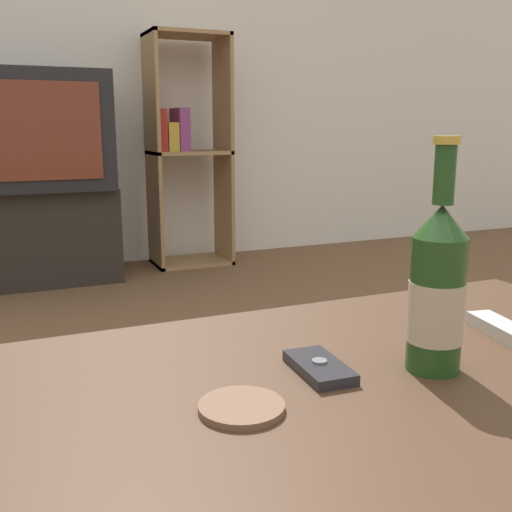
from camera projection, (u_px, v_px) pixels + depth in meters
back_wall at (55, 25)px, 3.15m from camera, size 8.00×0.05×2.60m
coffee_table at (395, 485)px, 0.63m from camera, size 1.14×0.88×0.47m
tv_stand at (34, 235)px, 3.03m from camera, size 0.81×0.44×0.48m
television at (25, 131)px, 2.92m from camera, size 0.77×0.57×0.56m
bookshelf at (185, 148)px, 3.34m from camera, size 0.43×0.30×1.27m
beer_bottle at (437, 291)px, 0.75m from camera, size 0.07×0.07×0.30m
cell_phone at (323, 367)px, 0.76m from camera, size 0.06×0.11×0.02m
remote_control at (505, 331)px, 0.89m from camera, size 0.06×0.15×0.02m
coaster at (242, 407)px, 0.66m from camera, size 0.10×0.10×0.01m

